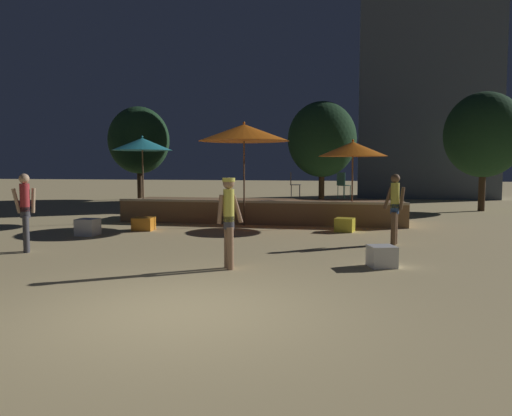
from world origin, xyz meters
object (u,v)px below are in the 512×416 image
(cube_seat_3, at_px, (382,256))
(person_0, at_px, (395,206))
(cube_seat_1, at_px, (88,227))
(background_tree_1, at_px, (139,140))
(patio_umbrella_1, at_px, (142,144))
(person_2, at_px, (229,218))
(background_tree_2, at_px, (484,135))
(person_1, at_px, (25,209))
(patio_umbrella_0, at_px, (353,149))
(cube_seat_0, at_px, (345,225))
(frisbee_disc, at_px, (377,254))
(background_tree_0, at_px, (322,140))
(bistro_chair_0, at_px, (342,183))
(patio_umbrella_2, at_px, (244,133))
(bistro_chair_1, at_px, (293,182))
(cube_seat_2, at_px, (144,224))

(cube_seat_3, xyz_separation_m, person_0, (0.43, 2.88, 0.73))
(cube_seat_1, distance_m, background_tree_1, 15.53)
(cube_seat_1, bearing_deg, patio_umbrella_1, 88.69)
(cube_seat_1, bearing_deg, person_2, -35.97)
(cube_seat_3, bearing_deg, background_tree_2, 69.97)
(patio_umbrella_1, xyz_separation_m, person_1, (-0.00, -6.26, -1.70))
(patio_umbrella_0, relative_size, cube_seat_0, 4.55)
(frisbee_disc, bearing_deg, background_tree_0, 99.05)
(person_2, relative_size, bistro_chair_0, 1.89)
(background_tree_0, bearing_deg, patio_umbrella_2, -102.20)
(person_1, bearing_deg, background_tree_0, -54.66)
(patio_umbrella_0, xyz_separation_m, cube_seat_3, (0.62, -6.56, -2.25))
(person_1, distance_m, bistro_chair_0, 10.18)
(cube_seat_3, height_order, bistro_chair_0, bistro_chair_0)
(person_2, distance_m, frisbee_disc, 3.62)
(patio_umbrella_2, xyz_separation_m, cube_seat_1, (-3.74, -3.12, -2.74))
(patio_umbrella_0, xyz_separation_m, bistro_chair_1, (-2.10, 1.54, -1.11))
(person_0, height_order, frisbee_disc, person_0)
(patio_umbrella_2, height_order, cube_seat_0, patio_umbrella_2)
(cube_seat_2, relative_size, background_tree_0, 0.13)
(person_1, height_order, bistro_chair_1, person_1)
(person_1, distance_m, background_tree_0, 15.75)
(cube_seat_1, bearing_deg, background_tree_0, 64.60)
(patio_umbrella_1, bearing_deg, person_0, -23.37)
(patio_umbrella_1, distance_m, cube_seat_1, 4.28)
(cube_seat_2, relative_size, background_tree_2, 0.13)
(cube_seat_1, xyz_separation_m, person_1, (0.08, -2.73, 0.73))
(cube_seat_2, bearing_deg, person_2, -51.66)
(cube_seat_1, height_order, bistro_chair_0, bistro_chair_0)
(cube_seat_3, relative_size, person_0, 0.35)
(person_0, distance_m, background_tree_1, 19.64)
(patio_umbrella_1, distance_m, cube_seat_3, 10.30)
(patio_umbrella_1, distance_m, person_1, 6.48)
(cube_seat_3, bearing_deg, person_1, 178.99)
(person_0, distance_m, person_2, 4.86)
(patio_umbrella_2, bearing_deg, person_1, -122.03)
(cube_seat_2, relative_size, cube_seat_3, 1.07)
(person_1, bearing_deg, background_tree_1, -17.34)
(bistro_chair_0, distance_m, background_tree_0, 7.28)
(cube_seat_1, xyz_separation_m, person_0, (8.20, 0.02, 0.71))
(patio_umbrella_1, distance_m, bistro_chair_1, 5.42)
(patio_umbrella_2, height_order, bistro_chair_1, patio_umbrella_2)
(patio_umbrella_2, xyz_separation_m, frisbee_disc, (4.01, -4.62, -2.96))
(cube_seat_0, distance_m, person_0, 2.63)
(cube_seat_1, bearing_deg, background_tree_2, 39.14)
(cube_seat_2, height_order, bistro_chair_0, bistro_chair_0)
(patio_umbrella_2, relative_size, bistro_chair_1, 3.70)
(bistro_chair_0, relative_size, frisbee_disc, 3.89)
(cube_seat_1, distance_m, person_1, 2.82)
(person_0, height_order, background_tree_2, background_tree_2)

